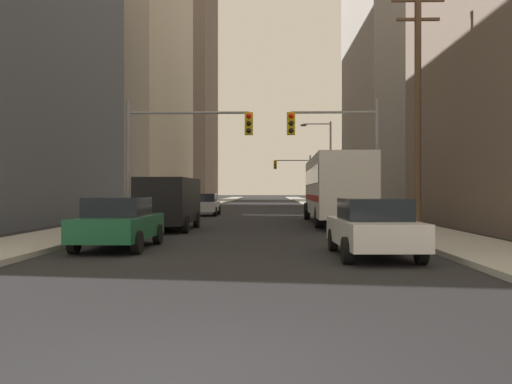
% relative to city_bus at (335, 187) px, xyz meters
% --- Properties ---
extents(ground_plane, '(400.00, 400.00, 0.00)m').
position_rel_city_bus_xyz_m(ground_plane, '(-4.24, -22.89, -1.93)').
color(ground_plane, black).
extents(sidewalk_left, '(2.94, 160.00, 0.15)m').
position_rel_city_bus_xyz_m(sidewalk_left, '(-10.99, 27.11, -1.85)').
color(sidewalk_left, '#9E9E99').
rests_on(sidewalk_left, ground).
extents(sidewalk_right, '(2.94, 160.00, 0.15)m').
position_rel_city_bus_xyz_m(sidewalk_right, '(2.51, 27.11, -1.85)').
color(sidewalk_right, '#9E9E99').
rests_on(sidewalk_right, ground).
extents(city_bus, '(2.77, 11.55, 3.40)m').
position_rel_city_bus_xyz_m(city_bus, '(0.00, 0.00, 0.00)').
color(city_bus, silver).
rests_on(city_bus, ground).
extents(cargo_van_black, '(2.16, 5.23, 2.26)m').
position_rel_city_bus_xyz_m(cargo_van_black, '(-7.78, -4.54, -0.64)').
color(cargo_van_black, black).
rests_on(cargo_van_black, ground).
extents(sedan_white, '(1.95, 4.25, 1.52)m').
position_rel_city_bus_xyz_m(sedan_white, '(-0.77, -13.82, -1.16)').
color(sedan_white, white).
rests_on(sedan_white, ground).
extents(sedan_green, '(1.95, 4.21, 1.52)m').
position_rel_city_bus_xyz_m(sedan_green, '(-7.89, -12.02, -1.16)').
color(sedan_green, '#195938').
rests_on(sedan_green, ground).
extents(sedan_silver, '(1.95, 4.22, 1.52)m').
position_rel_city_bus_xyz_m(sedan_silver, '(-7.87, 9.03, -1.16)').
color(sedan_silver, '#B7BABF').
rests_on(sedan_silver, ground).
extents(traffic_signal_near_left, '(6.01, 0.44, 6.00)m').
position_rel_city_bus_xyz_m(traffic_signal_near_left, '(-7.47, -2.62, 2.21)').
color(traffic_signal_near_left, gray).
rests_on(traffic_signal_near_left, ground).
extents(traffic_signal_near_right, '(4.33, 0.44, 6.00)m').
position_rel_city_bus_xyz_m(traffic_signal_near_right, '(-0.22, -2.62, 2.14)').
color(traffic_signal_near_right, gray).
rests_on(traffic_signal_near_right, ground).
extents(traffic_signal_far_right, '(4.53, 0.44, 6.00)m').
position_rel_city_bus_xyz_m(traffic_signal_far_right, '(-0.31, 37.03, 2.15)').
color(traffic_signal_far_right, gray).
rests_on(traffic_signal_far_right, ground).
extents(utility_pole_right, '(2.20, 0.28, 10.31)m').
position_rel_city_bus_xyz_m(utility_pole_right, '(2.80, -5.16, 3.50)').
color(utility_pole_right, brown).
rests_on(utility_pole_right, ground).
extents(street_lamp_right, '(2.62, 0.32, 7.50)m').
position_rel_city_bus_xyz_m(street_lamp_right, '(1.31, 16.89, 2.63)').
color(street_lamp_right, gray).
rests_on(street_lamp_right, ground).
extents(building_left_mid_office, '(21.12, 24.69, 27.76)m').
position_rel_city_bus_xyz_m(building_left_mid_office, '(-23.52, 26.99, 11.95)').
color(building_left_mid_office, '#B7A893').
rests_on(building_left_mid_office, ground).
extents(building_left_far_tower, '(25.34, 21.09, 52.58)m').
position_rel_city_bus_xyz_m(building_left_far_tower, '(-25.87, 65.02, 24.36)').
color(building_left_far_tower, '#66564C').
rests_on(building_left_far_tower, ground).
extents(building_right_mid_block, '(20.85, 19.96, 25.31)m').
position_rel_city_bus_xyz_m(building_right_mid_block, '(15.85, 27.40, 10.73)').
color(building_right_mid_block, gray).
rests_on(building_right_mid_block, ground).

